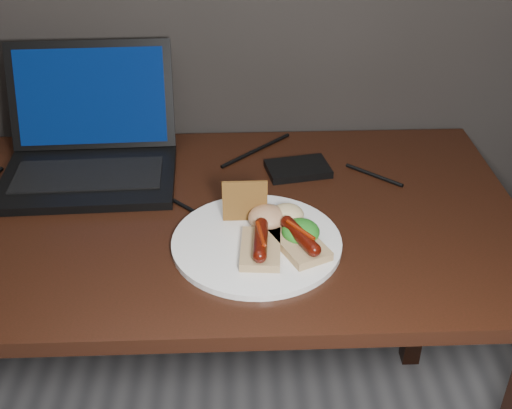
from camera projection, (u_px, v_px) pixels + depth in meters
The scene contains 11 objects.
desk at pixel (173, 249), 1.32m from camera, with size 1.40×0.70×0.75m.
laptop at pixel (90, 147), 1.39m from camera, with size 0.38×0.34×0.25m.
hard_drive at pixel (298, 169), 1.41m from camera, with size 0.13×0.09×0.02m, color black.
desk_cables at pixel (186, 177), 1.38m from camera, with size 0.92×0.35×0.01m.
plate at pixel (257, 242), 1.18m from camera, with size 0.31×0.31×0.01m, color white.
bread_sausage_center at pixel (261, 245), 1.14m from camera, with size 0.08×0.12×0.04m.
bread_sausage_right at pixel (300, 241), 1.15m from camera, with size 0.11×0.13×0.04m.
crispbread at pixel (245, 201), 1.21m from camera, with size 0.09×0.01×0.09m, color olive.
salad_greens at pixel (301, 232), 1.17m from camera, with size 0.07×0.07×0.04m, color #135611.
salsa_mound at pixel (267, 217), 1.20m from camera, with size 0.07×0.07×0.04m, color #962B0F.
coleslaw_mound at pixel (287, 215), 1.21m from camera, with size 0.06×0.06×0.04m, color beige.
Camera 1 is at (0.13, 0.32, 1.46)m, focal length 45.00 mm.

